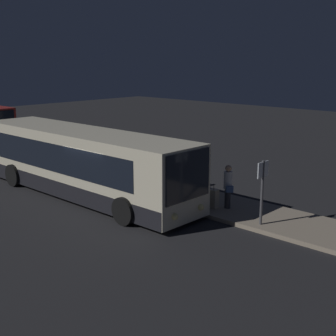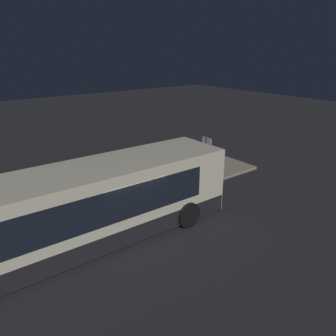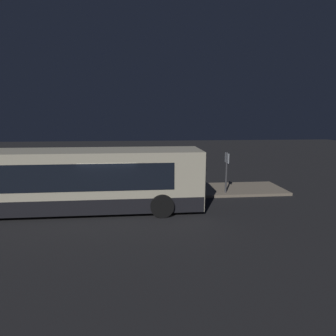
% 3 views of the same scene
% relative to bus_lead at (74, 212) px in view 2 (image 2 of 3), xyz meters
% --- Properties ---
extents(ground, '(80.00, 80.00, 0.00)m').
position_rel_bus_lead_xyz_m(ground, '(1.81, -0.29, -1.45)').
color(ground, '#232326').
extents(platform, '(20.00, 2.84, 0.16)m').
position_rel_bus_lead_xyz_m(platform, '(1.81, 2.73, -1.37)').
color(platform, gray).
rests_on(platform, ground).
extents(bus_lead, '(12.22, 2.89, 2.91)m').
position_rel_bus_lead_xyz_m(bus_lead, '(0.00, 0.00, 0.00)').
color(bus_lead, beige).
rests_on(bus_lead, ground).
extents(passenger_boarding, '(0.59, 0.57, 1.75)m').
position_rel_bus_lead_xyz_m(passenger_boarding, '(6.05, 2.49, -0.34)').
color(passenger_boarding, '#2D2D33').
rests_on(passenger_boarding, platform).
extents(passenger_waiting, '(0.45, 0.61, 1.85)m').
position_rel_bus_lead_xyz_m(passenger_waiting, '(2.09, 2.95, -0.30)').
color(passenger_waiting, '#2D2D33').
rests_on(passenger_waiting, platform).
extents(suitcase, '(0.35, 0.26, 0.98)m').
position_rel_bus_lead_xyz_m(suitcase, '(5.61, 2.15, -0.92)').
color(suitcase, beige).
rests_on(suitcase, platform).
extents(sign_post, '(0.10, 0.64, 2.34)m').
position_rel_bus_lead_xyz_m(sign_post, '(8.02, 1.77, 0.20)').
color(sign_post, '#4C4C51').
rests_on(sign_post, platform).
extents(trash_bin, '(0.44, 0.44, 0.65)m').
position_rel_bus_lead_xyz_m(trash_bin, '(1.60, 1.89, -0.97)').
color(trash_bin, '#2D4C33').
rests_on(trash_bin, platform).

